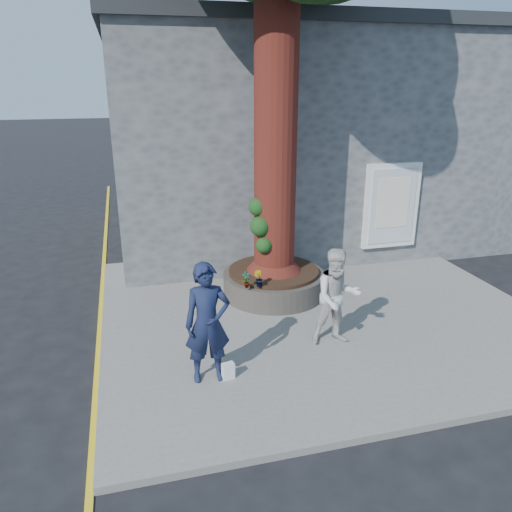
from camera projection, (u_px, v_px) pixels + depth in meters
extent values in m
plane|color=black|center=(264.00, 345.00, 9.54)|extent=(120.00, 120.00, 0.00)
cube|color=slate|center=(318.00, 311.00, 10.79)|extent=(9.00, 8.00, 0.12)
cube|color=yellow|center=(99.00, 340.00, 9.71)|extent=(0.10, 30.00, 0.01)
cube|color=#505355|center=(279.00, 139.00, 15.68)|extent=(10.00, 8.00, 6.00)
cube|color=black|center=(280.00, 29.00, 14.62)|extent=(10.30, 8.30, 0.30)
cube|color=white|center=(391.00, 206.00, 12.86)|extent=(1.50, 0.12, 2.20)
cube|color=silver|center=(392.00, 206.00, 12.81)|extent=(1.25, 0.04, 1.95)
cube|color=silver|center=(393.00, 203.00, 12.76)|extent=(0.90, 0.02, 1.30)
cube|color=#505355|center=(495.00, 132.00, 17.62)|extent=(6.00, 8.00, 6.00)
cylinder|color=black|center=(274.00, 283.00, 11.42)|extent=(2.30, 2.30, 0.52)
cylinder|color=black|center=(274.00, 271.00, 11.32)|extent=(2.04, 2.04, 0.08)
cylinder|color=#481512|center=(276.00, 96.00, 10.04)|extent=(0.90, 0.90, 7.50)
cone|color=#481512|center=(274.00, 255.00, 11.19)|extent=(1.24, 1.24, 0.70)
sphere|color=#143B13|center=(260.00, 226.00, 10.67)|extent=(0.44, 0.44, 0.44)
sphere|color=#143B13|center=(264.00, 245.00, 10.72)|extent=(0.36, 0.36, 0.36)
sphere|color=#143B13|center=(258.00, 207.00, 10.63)|extent=(0.40, 0.40, 0.40)
imported|color=#151C3B|center=(207.00, 323.00, 7.94)|extent=(0.75, 0.50, 2.03)
imported|color=beige|center=(337.00, 297.00, 9.10)|extent=(0.94, 0.76, 1.84)
cube|color=white|center=(228.00, 371.00, 8.22)|extent=(0.22, 0.16, 0.28)
imported|color=gray|center=(246.00, 280.00, 10.27)|extent=(0.22, 0.19, 0.35)
imported|color=gray|center=(258.00, 279.00, 10.34)|extent=(0.26, 0.26, 0.35)
imported|color=gray|center=(274.00, 260.00, 11.44)|extent=(0.22, 0.22, 0.32)
imported|color=gray|center=(273.00, 264.00, 11.18)|extent=(0.34, 0.36, 0.31)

